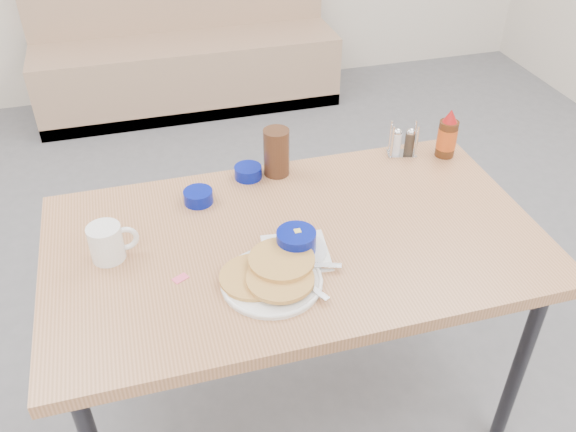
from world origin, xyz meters
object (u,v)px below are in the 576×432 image
object	(u,v)px
booth_bench	(185,51)
coffee_mug	(108,242)
condiment_caddy	(403,144)
dining_table	(295,254)
syrup_bottle	(447,136)
butter_bowl	(248,172)
grits_setting	(296,245)
pancake_plate	(272,276)
creamer_bowl	(198,197)
amber_tumbler	(276,152)

from	to	relation	value
booth_bench	coffee_mug	bearing A→B (deg)	-101.58
booth_bench	condiment_caddy	distance (m)	2.29
dining_table	coffee_mug	bearing A→B (deg)	174.26
booth_bench	syrup_bottle	xyz separation A→B (m)	(0.62, -2.24, 0.48)
syrup_bottle	butter_bowl	bearing A→B (deg)	176.21
grits_setting	syrup_bottle	distance (m)	0.74
grits_setting	syrup_bottle	size ratio (longest dim) A/B	1.20
dining_table	butter_bowl	xyz separation A→B (m)	(-0.06, 0.34, 0.08)
booth_bench	pancake_plate	distance (m)	2.73
coffee_mug	butter_bowl	xyz separation A→B (m)	(0.45, 0.29, -0.03)
booth_bench	grits_setting	xyz separation A→B (m)	(-0.02, -2.60, 0.44)
pancake_plate	booth_bench	bearing A→B (deg)	87.65
booth_bench	creamer_bowl	distance (m)	2.34
coffee_mug	condiment_caddy	distance (m)	1.03
amber_tumbler	butter_bowl	bearing A→B (deg)	180.00
grits_setting	butter_bowl	size ratio (longest dim) A/B	2.34
dining_table	grits_setting	size ratio (longest dim) A/B	6.75
butter_bowl	syrup_bottle	distance (m)	0.68
booth_bench	syrup_bottle	size ratio (longest dim) A/B	11.04
booth_bench	coffee_mug	xyz separation A→B (m)	(-0.51, -2.48, 0.46)
grits_setting	amber_tumbler	world-z (taller)	amber_tumbler
grits_setting	condiment_caddy	distance (m)	0.65
pancake_plate	syrup_bottle	bearing A→B (deg)	32.14
booth_bench	creamer_bowl	size ratio (longest dim) A/B	21.18
coffee_mug	butter_bowl	distance (m)	0.53
pancake_plate	coffee_mug	bearing A→B (deg)	151.71
condiment_caddy	amber_tumbler	bearing A→B (deg)	-165.77
dining_table	pancake_plate	size ratio (longest dim) A/B	5.30
pancake_plate	amber_tumbler	xyz separation A→B (m)	(0.15, 0.50, 0.06)
coffee_mug	syrup_bottle	size ratio (longest dim) A/B	0.78
creamer_bowl	amber_tumbler	size ratio (longest dim) A/B	0.57
creamer_bowl	amber_tumbler	bearing A→B (deg)	19.23
creamer_bowl	amber_tumbler	world-z (taller)	amber_tumbler
pancake_plate	coffee_mug	size ratio (longest dim) A/B	1.98
creamer_bowl	syrup_bottle	xyz separation A→B (m)	(0.86, 0.05, 0.05)
pancake_plate	syrup_bottle	size ratio (longest dim) A/B	1.53
coffee_mug	condiment_caddy	size ratio (longest dim) A/B	1.14
coffee_mug	butter_bowl	bearing A→B (deg)	32.79
booth_bench	grits_setting	distance (m)	2.64
creamer_bowl	coffee_mug	bearing A→B (deg)	-144.46
dining_table	syrup_bottle	size ratio (longest dim) A/B	8.13
dining_table	amber_tumbler	xyz separation A→B (m)	(0.04, 0.34, 0.14)
amber_tumbler	booth_bench	bearing A→B (deg)	90.91
booth_bench	creamer_bowl	xyz separation A→B (m)	(-0.24, -2.29, 0.43)
booth_bench	amber_tumbler	xyz separation A→B (m)	(0.04, -2.19, 0.49)
creamer_bowl	condiment_caddy	size ratio (longest dim) A/B	0.77
dining_table	pancake_plate	xyz separation A→B (m)	(-0.11, -0.16, 0.08)
coffee_mug	grits_setting	size ratio (longest dim) A/B	0.64
condiment_caddy	butter_bowl	bearing A→B (deg)	-165.77
pancake_plate	coffee_mug	distance (m)	0.45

